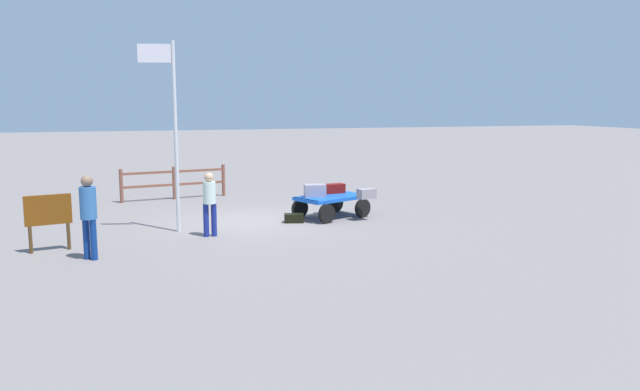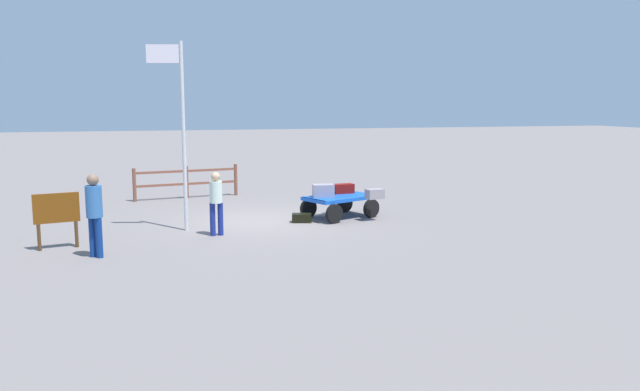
# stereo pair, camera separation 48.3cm
# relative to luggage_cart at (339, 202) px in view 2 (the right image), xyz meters

# --- Properties ---
(ground_plane) EXTENTS (120.00, 120.00, 0.00)m
(ground_plane) POSITION_rel_luggage_cart_xyz_m (2.27, -0.15, -0.48)
(ground_plane) COLOR slate
(luggage_cart) EXTENTS (2.33, 1.99, 0.65)m
(luggage_cart) POSITION_rel_luggage_cart_xyz_m (0.00, 0.00, 0.00)
(luggage_cart) COLOR blue
(luggage_cart) RESTS_ON ground
(suitcase_olive) EXTENTS (0.67, 0.40, 0.28)m
(suitcase_olive) POSITION_rel_luggage_cart_xyz_m (-0.27, -0.50, 0.31)
(suitcase_olive) COLOR maroon
(suitcase_olive) RESTS_ON luggage_cart
(suitcase_dark) EXTENTS (0.66, 0.48, 0.37)m
(suitcase_dark) POSITION_rel_luggage_cart_xyz_m (0.50, 0.05, 0.35)
(suitcase_dark) COLOR gray
(suitcase_dark) RESTS_ON luggage_cart
(suitcase_tan) EXTENTS (0.54, 0.39, 0.28)m
(suitcase_tan) POSITION_rel_luggage_cart_xyz_m (-0.82, 0.77, 0.31)
(suitcase_tan) COLOR gray
(suitcase_tan) RESTS_ON luggage_cart
(suitcase_grey) EXTENTS (0.61, 0.45, 0.25)m
(suitcase_grey) POSITION_rel_luggage_cart_xyz_m (1.24, 0.41, -0.35)
(suitcase_grey) COLOR black
(suitcase_grey) RESTS_ON ground
(worker_lead) EXTENTS (0.34, 0.33, 1.63)m
(worker_lead) POSITION_rel_luggage_cart_xyz_m (3.75, 1.57, 0.46)
(worker_lead) COLOR navy
(worker_lead) RESTS_ON ground
(worker_trailing) EXTENTS (0.49, 0.49, 1.84)m
(worker_trailing) POSITION_rel_luggage_cart_xyz_m (6.54, 3.17, 0.62)
(worker_trailing) COLOR navy
(worker_trailing) RESTS_ON ground
(flagpole) EXTENTS (0.91, 0.23, 4.92)m
(flagpole) POSITION_rel_luggage_cart_xyz_m (4.55, 0.70, 2.39)
(flagpole) COLOR silver
(flagpole) RESTS_ON ground
(signboard) EXTENTS (1.00, 0.27, 1.31)m
(signboard) POSITION_rel_luggage_cart_xyz_m (7.46, 2.10, 0.38)
(signboard) COLOR #4C3319
(signboard) RESTS_ON ground
(wooden_fence) EXTENTS (3.66, 0.71, 1.15)m
(wooden_fence) POSITION_rel_luggage_cart_xyz_m (4.11, -5.01, 0.18)
(wooden_fence) COLOR brown
(wooden_fence) RESTS_ON ground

